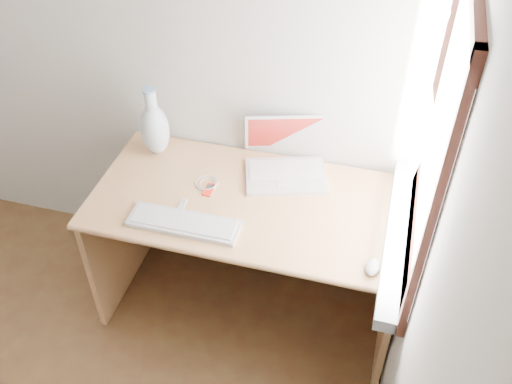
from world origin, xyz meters
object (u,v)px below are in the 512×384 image
(vase, at_px, (154,128))
(laptop, at_px, (289,161))
(desk, at_px, (254,221))
(external_keyboard, at_px, (184,223))

(vase, bearing_deg, laptop, 2.24)
(vase, bearing_deg, desk, -14.28)
(laptop, height_order, vase, vase)
(desk, distance_m, external_keyboard, 0.45)
(desk, bearing_deg, laptop, 52.52)
(desk, height_order, vase, vase)
(laptop, relative_size, vase, 1.21)
(external_keyboard, distance_m, vase, 0.56)
(external_keyboard, bearing_deg, laptop, 53.28)
(laptop, bearing_deg, vase, 165.13)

